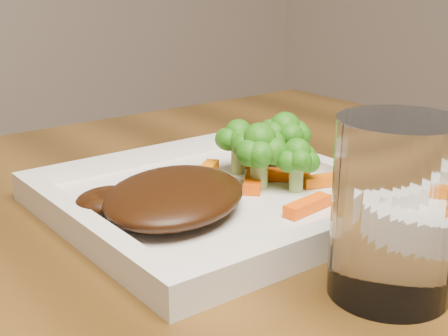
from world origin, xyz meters
TOP-DOWN VIEW (x-y plane):
  - plate at (0.28, 0.25)m, footprint 0.27×0.27m
  - steak at (0.24, 0.24)m, footprint 0.18×0.17m
  - broccoli_0 at (0.34, 0.29)m, footprint 0.07×0.07m
  - broccoli_1 at (0.38, 0.27)m, footprint 0.07×0.07m
  - broccoli_2 at (0.35, 0.22)m, footprint 0.05×0.05m
  - broccoli_3 at (0.33, 0.25)m, footprint 0.06×0.06m
  - carrot_0 at (0.33, 0.18)m, footprint 0.05×0.02m
  - carrot_1 at (0.39, 0.21)m, footprint 0.05×0.03m
  - carrot_3 at (0.39, 0.30)m, footprint 0.06×0.03m
  - carrot_4 at (0.31, 0.30)m, footprint 0.05×0.04m
  - carrot_5 at (0.36, 0.25)m, footprint 0.04×0.04m
  - carrot_6 at (0.33, 0.25)m, footprint 0.05×0.05m
  - drinking_glass at (0.29, 0.06)m, footprint 0.08×0.08m

SIDE VIEW (x-z plane):
  - plate at x=0.28m, z-range 0.75..0.76m
  - carrot_0 at x=0.33m, z-range 0.76..0.77m
  - carrot_1 at x=0.39m, z-range 0.76..0.77m
  - carrot_3 at x=0.39m, z-range 0.76..0.77m
  - carrot_4 at x=0.31m, z-range 0.76..0.77m
  - carrot_5 at x=0.36m, z-range 0.76..0.77m
  - carrot_6 at x=0.33m, z-range 0.76..0.77m
  - steak at x=0.24m, z-range 0.76..0.79m
  - broccoli_2 at x=0.35m, z-range 0.76..0.82m
  - broccoli_3 at x=0.33m, z-range 0.76..0.82m
  - broccoli_1 at x=0.38m, z-range 0.76..0.83m
  - broccoli_0 at x=0.34m, z-range 0.76..0.83m
  - drinking_glass at x=0.29m, z-range 0.75..0.87m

